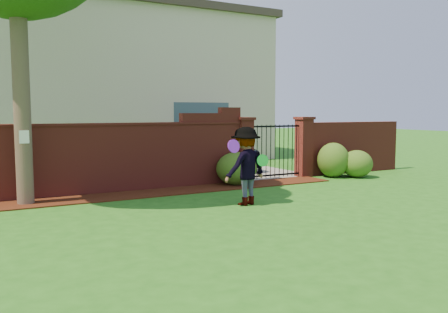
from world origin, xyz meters
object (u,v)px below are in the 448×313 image
man (247,166)px  frisbee_purple (234,146)px  car (216,148)px  frisbee_green (263,160)px

man → frisbee_purple: bearing=9.9°
car → man: (-2.43, -6.00, 0.11)m
frisbee_green → frisbee_purple: bearing=-177.9°
man → frisbee_purple: man is taller
car → frisbee_green: 6.52m
man → frisbee_green: 0.37m
frisbee_purple → frisbee_green: size_ratio=1.06×
car → man: man is taller
man → frisbee_green: size_ratio=6.39×
man → car: bearing=-125.3°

